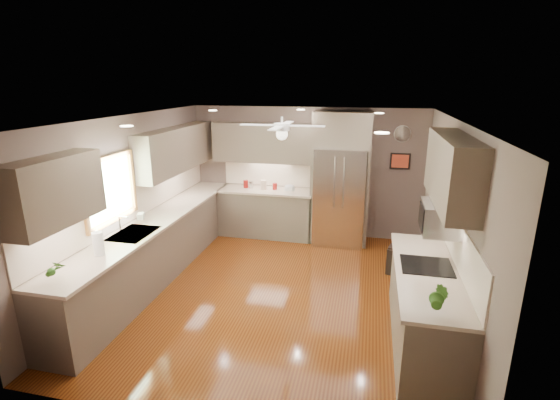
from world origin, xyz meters
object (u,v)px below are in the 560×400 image
at_px(canister_b, 251,185).
at_px(canister_d, 275,186).
at_px(potted_plant_left, 54,269).
at_px(potted_plant_right, 440,298).
at_px(microwave, 440,218).
at_px(soap_bottle, 142,216).
at_px(paper_towel, 98,244).
at_px(refrigerator, 340,181).
at_px(canister_c, 264,185).
at_px(stool, 401,259).
at_px(bowl, 289,190).
at_px(canister_a, 246,184).

distance_m(canister_b, canister_d, 0.48).
relative_size(potted_plant_left, potted_plant_right, 0.89).
xyz_separation_m(potted_plant_left, microwave, (3.99, 1.37, 0.40)).
distance_m(soap_bottle, microwave, 4.15).
bearing_deg(paper_towel, soap_bottle, 96.67).
xyz_separation_m(soap_bottle, refrigerator, (2.77, 2.20, 0.15)).
bearing_deg(soap_bottle, canister_d, 56.42).
relative_size(canister_c, stool, 0.40).
height_order(soap_bottle, bowl, soap_bottle).
bearing_deg(microwave, canister_b, 137.89).
height_order(canister_a, stool, canister_a).
distance_m(canister_d, microwave, 3.82).
bearing_deg(potted_plant_right, canister_b, 126.86).
height_order(canister_a, bowl, canister_a).
distance_m(canister_c, bowl, 0.52).
relative_size(bowl, stool, 0.43).
xyz_separation_m(potted_plant_left, paper_towel, (0.03, 0.69, 0.00)).
bearing_deg(stool, bowl, 150.51).
height_order(canister_d, paper_towel, paper_towel).
relative_size(canister_c, potted_plant_right, 0.61).
bearing_deg(canister_b, potted_plant_right, -53.14).
relative_size(soap_bottle, potted_plant_left, 0.71).
bearing_deg(canister_c, potted_plant_left, -106.08).
xyz_separation_m(canister_c, potted_plant_left, (-1.18, -4.11, 0.05)).
distance_m(potted_plant_right, paper_towel, 3.85).
height_order(canister_b, canister_d, canister_b).
relative_size(canister_a, paper_towel, 0.46).
distance_m(canister_d, potted_plant_left, 4.38).
xyz_separation_m(canister_b, canister_c, (0.27, -0.04, 0.02)).
bearing_deg(paper_towel, canister_d, 68.47).
distance_m(potted_plant_right, refrigerator, 4.04).
bearing_deg(stool, soap_bottle, -164.61).
distance_m(canister_a, stool, 3.27).
height_order(potted_plant_left, paper_towel, paper_towel).
height_order(canister_d, stool, canister_d).
distance_m(canister_c, canister_d, 0.22).
relative_size(canister_b, refrigerator, 0.06).
xyz_separation_m(soap_bottle, stool, (3.85, 1.06, -0.80)).
height_order(refrigerator, paper_towel, refrigerator).
relative_size(canister_d, refrigerator, 0.05).
distance_m(refrigerator, stool, 1.84).
xyz_separation_m(potted_plant_right, bowl, (-2.16, 3.87, -0.13)).
relative_size(canister_d, stool, 0.28).
distance_m(microwave, stool, 2.01).
relative_size(canister_c, soap_bottle, 0.96).
xyz_separation_m(canister_b, paper_towel, (-0.88, -3.46, 0.07)).
bearing_deg(refrigerator, canister_d, 176.95).
relative_size(potted_plant_left, bowl, 1.38).
height_order(canister_c, potted_plant_right, potted_plant_right).
bearing_deg(microwave, potted_plant_right, -96.53).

